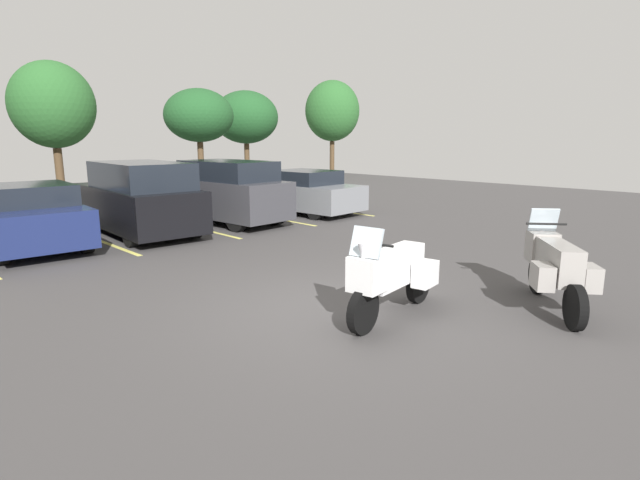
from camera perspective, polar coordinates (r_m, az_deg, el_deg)
ground at (r=7.68m, az=1.50°, el=-8.26°), size 44.00×44.00×0.10m
motorcycle_touring at (r=7.15m, az=8.15°, el=-3.87°), size 2.26×0.92×1.44m
motorcycle_second at (r=8.34m, az=25.33°, el=-2.59°), size 1.85×1.53×1.45m
parking_stripes at (r=13.81m, az=-23.99°, el=-0.05°), size 16.35×4.67×0.01m
car_navy at (r=13.54m, az=-30.46°, el=2.32°), size 2.21×4.56×1.53m
car_black at (r=14.25m, az=-20.13°, el=4.49°), size 2.18×4.90×1.94m
car_charcoal at (r=15.49m, az=-10.96°, el=5.46°), size 2.09×4.69×1.89m
car_grey at (r=17.39m, az=-2.48°, el=5.52°), size 2.20×4.91×1.47m
tree_far_left at (r=24.20m, az=-28.35°, el=13.46°), size 3.37×3.37×5.69m
tree_left at (r=30.72m, az=-8.52°, el=13.75°), size 3.84×3.84×5.30m
tree_far_right at (r=35.06m, az=1.42°, el=14.58°), size 3.71×3.71×6.39m
tree_center_left at (r=26.65m, az=-13.74°, el=13.69°), size 3.49×3.49×5.00m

